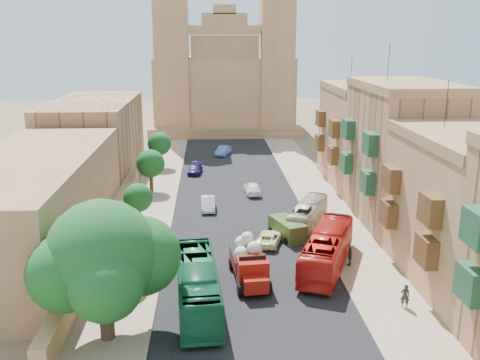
{
  "coord_description": "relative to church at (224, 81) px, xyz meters",
  "views": [
    {
      "loc": [
        -3.06,
        -25.81,
        18.18
      ],
      "look_at": [
        0.0,
        26.0,
        4.0
      ],
      "focal_mm": 40.0,
      "sensor_mm": 36.0,
      "label": 1
    }
  ],
  "objects": [
    {
      "name": "road_surface",
      "position": [
        0.0,
        -48.61,
        -9.51
      ],
      "size": [
        14.0,
        140.0,
        0.01
      ],
      "primitive_type": "cube",
      "color": "black",
      "rests_on": "ground"
    },
    {
      "name": "townhouse_c",
      "position": [
        15.95,
        -53.61,
        -2.61
      ],
      "size": [
        9.0,
        14.0,
        17.4
      ],
      "color": "#AB794D",
      "rests_on": "ground"
    },
    {
      "name": "street_tree_d",
      "position": [
        -10.0,
        -30.61,
        -6.13
      ],
      "size": [
        3.29,
        3.29,
        5.06
      ],
      "color": "#3C2E1E",
      "rests_on": "ground"
    },
    {
      "name": "west_building_low",
      "position": [
        -18.0,
        -60.61,
        -5.32
      ],
      "size": [
        10.0,
        28.0,
        8.4
      ],
      "primitive_type": "cube",
      "color": "#8E633E",
      "rests_on": "ground"
    },
    {
      "name": "pedestrian_a",
      "position": [
        10.21,
        -71.92,
        -8.66
      ],
      "size": [
        0.71,
        0.56,
        1.72
      ],
      "primitive_type": "imported",
      "rotation": [
        0.0,
        0.0,
        2.88
      ],
      "color": "#252226",
      "rests_on": "ground"
    },
    {
      "name": "car_cream",
      "position": [
        2.18,
        -59.94,
        -8.93
      ],
      "size": [
        3.16,
        4.6,
        1.17
      ],
      "primitive_type": "imported",
      "rotation": [
        0.0,
        0.0,
        2.82
      ],
      "color": "#F8F5B0",
      "rests_on": "ground"
    },
    {
      "name": "street_tree_a",
      "position": [
        -10.0,
        -66.61,
        -6.19
      ],
      "size": [
        3.24,
        3.24,
        4.98
      ],
      "color": "#3C2E1E",
      "rests_on": "ground"
    },
    {
      "name": "kerb_east",
      "position": [
        7.0,
        -48.61,
        -9.46
      ],
      "size": [
        0.25,
        140.0,
        0.12
      ],
      "primitive_type": "cube",
      "color": "#967D62",
      "rests_on": "ground"
    },
    {
      "name": "car_white_a",
      "position": [
        -3.27,
        -49.83,
        -8.83
      ],
      "size": [
        1.51,
        4.16,
        1.36
      ],
      "primitive_type": "imported",
      "rotation": [
        0.0,
        0.0,
        0.02
      ],
      "color": "silver",
      "rests_on": "ground"
    },
    {
      "name": "bus_green_north",
      "position": [
        -4.0,
        -70.9,
        -7.93
      ],
      "size": [
        3.47,
        11.55,
        3.17
      ],
      "primitive_type": "imported",
      "rotation": [
        0.0,
        0.0,
        0.07
      ],
      "color": "#16643C",
      "rests_on": "ground"
    },
    {
      "name": "street_tree_b",
      "position": [
        -10.0,
        -54.61,
        -6.61
      ],
      "size": [
        2.84,
        2.84,
        4.36
      ],
      "color": "#3C2E1E",
      "rests_on": "ground"
    },
    {
      "name": "street_tree_c",
      "position": [
        -10.0,
        -42.61,
        -6.08
      ],
      "size": [
        3.33,
        3.33,
        5.13
      ],
      "color": "#3C2E1E",
      "rests_on": "ground"
    },
    {
      "name": "car_blue_a",
      "position": [
        -4.32,
        -66.91,
        -8.98
      ],
      "size": [
        1.39,
        3.2,
        1.07
      ],
      "primitive_type": "imported",
      "rotation": [
        0.0,
        0.0,
        0.04
      ],
      "color": "#4DA1D0",
      "rests_on": "ground"
    },
    {
      "name": "west_wall",
      "position": [
        -12.5,
        -58.61,
        -8.62
      ],
      "size": [
        1.0,
        40.0,
        1.8
      ],
      "primitive_type": "cube",
      "color": "#A07148",
      "rests_on": "ground"
    },
    {
      "name": "bus_cream_east",
      "position": [
        6.5,
        -55.3,
        -8.31
      ],
      "size": [
        5.46,
        8.73,
        2.42
      ],
      "primitive_type": "imported",
      "rotation": [
        0.0,
        0.0,
        2.71
      ],
      "color": "beige",
      "rests_on": "ground"
    },
    {
      "name": "sidewalk_east",
      "position": [
        9.5,
        -48.61,
        -9.51
      ],
      "size": [
        5.0,
        140.0,
        0.01
      ],
      "primitive_type": "cube",
      "color": "#967D62",
      "rests_on": "ground"
    },
    {
      "name": "sidewalk_west",
      "position": [
        -9.5,
        -48.61,
        -9.51
      ],
      "size": [
        5.0,
        140.0,
        0.01
      ],
      "primitive_type": "cube",
      "color": "#967D62",
      "rests_on": "ground"
    },
    {
      "name": "car_white_b",
      "position": [
        1.94,
        -44.3,
        -8.8
      ],
      "size": [
        1.97,
        4.31,
        1.43
      ],
      "primitive_type": "imported",
      "rotation": [
        0.0,
        0.0,
        3.21
      ],
      "color": "white",
      "rests_on": "ground"
    },
    {
      "name": "car_blue_b",
      "position": [
        -0.89,
        -23.02,
        -8.82
      ],
      "size": [
        2.82,
        4.49,
        1.4
      ],
      "primitive_type": "imported",
      "rotation": [
        0.0,
        0.0,
        -0.34
      ],
      "color": "#5379D1",
      "rests_on": "ground"
    },
    {
      "name": "kerb_west",
      "position": [
        -7.0,
        -48.61,
        -9.46
      ],
      "size": [
        0.25,
        140.0,
        0.12
      ],
      "primitive_type": "cube",
      "color": "#967D62",
      "rests_on": "ground"
    },
    {
      "name": "church",
      "position": [
        0.0,
        0.0,
        0.0
      ],
      "size": [
        28.0,
        22.5,
        36.3
      ],
      "color": "#A07148",
      "rests_on": "ground"
    },
    {
      "name": "pedestrian_c",
      "position": [
        8.2,
        -64.91,
        -8.72
      ],
      "size": [
        0.39,
        0.94,
        1.6
      ],
      "primitive_type": "imported",
      "rotation": [
        0.0,
        0.0,
        4.72
      ],
      "color": "#35363D",
      "rests_on": "ground"
    },
    {
      "name": "car_dkblue",
      "position": [
        -5.0,
        -34.31,
        -8.9
      ],
      "size": [
        2.15,
        4.41,
        1.23
      ],
      "primitive_type": "imported",
      "rotation": [
        0.0,
        0.0,
        -0.1
      ],
      "color": "#120F4A",
      "rests_on": "ground"
    },
    {
      "name": "bus_red_east",
      "position": [
        6.24,
        -65.19,
        -7.95
      ],
      "size": [
        6.67,
        11.37,
        3.12
      ],
      "primitive_type": "imported",
      "rotation": [
        0.0,
        0.0,
        2.75
      ],
      "color": "red",
      "rests_on": "ground"
    },
    {
      "name": "townhouse_d",
      "position": [
        15.95,
        -39.61,
        -3.36
      ],
      "size": [
        9.0,
        14.0,
        15.9
      ],
      "color": "#A07148",
      "rests_on": "ground"
    },
    {
      "name": "townhouse_b",
      "position": [
        15.95,
        -67.61,
        -3.86
      ],
      "size": [
        9.0,
        14.0,
        14.9
      ],
      "color": "#A07148",
      "rests_on": "ground"
    },
    {
      "name": "red_truck",
      "position": [
        -0.16,
        -67.25,
        -7.92
      ],
      "size": [
        2.97,
        6.39,
        3.63
      ],
      "color": "maroon",
      "rests_on": "ground"
    },
    {
      "name": "ficus_tree",
      "position": [
        -9.42,
        -74.61,
        -4.26
      ],
      "size": [
        8.89,
        8.18,
        8.89
      ],
      "color": "#3C2E1E",
      "rests_on": "ground"
    },
    {
      "name": "west_building_mid",
      "position": [
        -18.0,
        -34.61,
        -4.52
      ],
      "size": [
        10.0,
        22.0,
        10.0
      ],
      "primitive_type": "cube",
      "color": "#AB794D",
      "rests_on": "ground"
    },
    {
      "name": "olive_pickup",
      "position": [
        4.0,
        -58.61,
        -8.66
      ],
      "size": [
        3.21,
        4.62,
        1.75
      ],
      "color": "#394E1D",
      "rests_on": "ground"
    }
  ]
}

